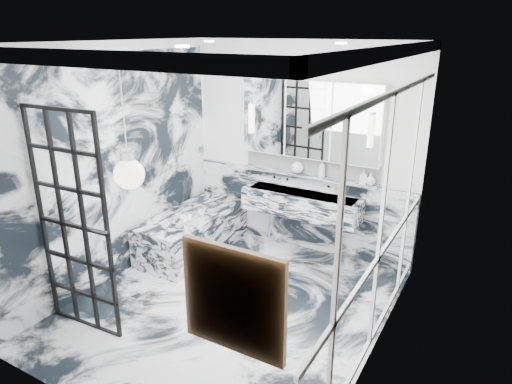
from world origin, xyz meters
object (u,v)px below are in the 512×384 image
Objects in this scene: trough_sink at (302,203)px; crittall_door at (73,226)px; bathtub at (193,232)px; mirror_cabinet at (310,120)px.

crittall_door is at bearing -115.84° from trough_sink.
trough_sink reaches higher than bathtub.
crittall_door is 3.10m from mirror_cabinet.
trough_sink is at bearing -90.00° from mirror_cabinet.
bathtub is (-1.32, -0.83, -1.54)m from mirror_cabinet.
mirror_cabinet is (-0.00, 0.17, 1.09)m from trough_sink.
mirror_cabinet is (1.25, 2.75, 0.69)m from crittall_door.
crittall_door reaches higher than bathtub.
bathtub is at bearing 89.31° from crittall_door.
mirror_cabinet is at bearing 32.06° from bathtub.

